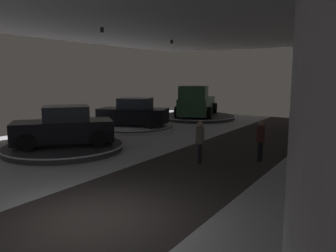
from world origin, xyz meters
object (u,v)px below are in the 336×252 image
display_platform_far_left (133,127)px  display_platform_mid_left (64,147)px  visitor_walking_far (200,139)px  pickup_truck_deep_left (196,104)px  display_platform_deep_left (197,117)px  visitor_walking_near (261,138)px  display_car_far_left (134,113)px  display_car_mid_left (64,127)px

display_platform_far_left → display_platform_mid_left: 6.51m
visitor_walking_far → pickup_truck_deep_left: bearing=118.9°
display_platform_deep_left → visitor_walking_near: visitor_walking_near is taller
display_car_far_left → visitor_walking_near: size_ratio=2.87×
display_car_mid_left → visitor_walking_near: display_car_mid_left is taller
display_platform_far_left → visitor_walking_far: size_ratio=3.10×
display_car_mid_left → display_platform_deep_left: 13.05m
display_platform_mid_left → display_car_mid_left: 0.88m
display_platform_mid_left → pickup_truck_deep_left: bearing=91.1°
display_platform_far_left → display_platform_mid_left: size_ratio=0.94×
pickup_truck_deep_left → visitor_walking_near: bearing=-50.6°
display_platform_far_left → visitor_walking_near: 9.77m
display_car_far_left → display_platform_deep_left: (0.89, 6.64, -0.84)m
visitor_walking_near → visitor_walking_far: (-1.83, -1.52, 0.00)m
display_platform_deep_left → pickup_truck_deep_left: 1.10m
visitor_walking_near → display_platform_deep_left: bearing=128.9°
visitor_walking_far → display_car_mid_left: bearing=-167.0°
display_car_far_left → pickup_truck_deep_left: (0.99, 6.34, 0.21)m
visitor_walking_near → display_platform_mid_left: bearing=-159.5°
visitor_walking_near → visitor_walking_far: bearing=-140.3°
display_platform_far_left → visitor_walking_near: bearing=-20.9°
pickup_truck_deep_left → display_platform_mid_left: bearing=-88.9°
display_car_far_left → display_platform_mid_left: display_car_far_left is taller
display_platform_mid_left → pickup_truck_deep_left: pickup_truck_deep_left is taller
display_platform_mid_left → display_platform_deep_left: (-0.36, 13.04, 0.00)m
visitor_walking_far → display_platform_deep_left: bearing=118.6°
display_car_far_left → visitor_walking_near: bearing=-21.0°
display_car_far_left → display_platform_mid_left: (1.24, -6.40, -0.84)m
display_platform_mid_left → pickup_truck_deep_left: size_ratio=0.92×
display_platform_deep_left → pickup_truck_deep_left: (0.10, -0.30, 1.05)m
display_car_mid_left → display_platform_deep_left: size_ratio=0.75×
display_platform_mid_left → visitor_walking_near: size_ratio=3.28×
display_platform_far_left → display_car_far_left: bearing=20.7°
pickup_truck_deep_left → visitor_walking_near: (8.08, -9.82, -0.30)m
display_platform_deep_left → pickup_truck_deep_left: size_ratio=1.03×
display_platform_far_left → pickup_truck_deep_left: (1.02, 6.35, 1.08)m
display_car_mid_left → pickup_truck_deep_left: bearing=91.2°
display_car_far_left → display_platform_far_left: bearing=-159.3°
display_platform_deep_left → visitor_walking_far: (6.36, -11.64, 0.75)m
display_platform_far_left → pickup_truck_deep_left: 6.52m
display_platform_far_left → display_car_far_left: 0.86m
pickup_truck_deep_left → display_car_far_left: bearing=-98.9°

